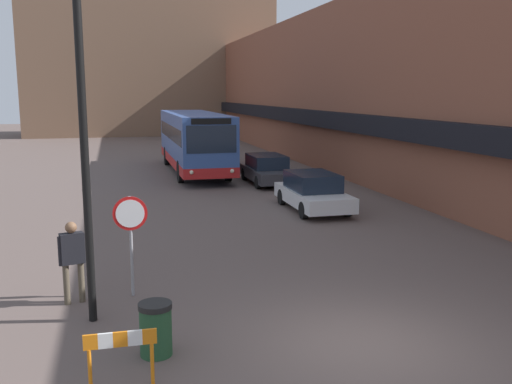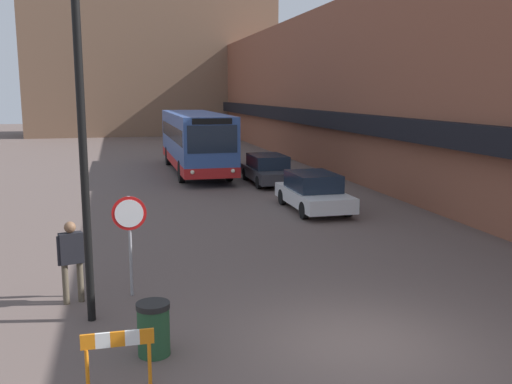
{
  "view_description": "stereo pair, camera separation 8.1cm",
  "coord_description": "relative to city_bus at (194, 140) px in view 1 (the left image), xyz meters",
  "views": [
    {
      "loc": [
        -4.23,
        -8.97,
        4.53
      ],
      "look_at": [
        0.09,
        8.28,
        1.42
      ],
      "focal_mm": 40.0,
      "sensor_mm": 36.0,
      "label": 1
    },
    {
      "loc": [
        -4.15,
        -8.99,
        4.53
      ],
      "look_at": [
        0.09,
        8.28,
        1.42
      ],
      "focal_mm": 40.0,
      "sensor_mm": 36.0,
      "label": 2
    }
  ],
  "objects": [
    {
      "name": "pedestrian",
      "position": [
        -5.42,
        -19.95,
        -0.75
      ],
      "size": [
        0.57,
        0.35,
        1.82
      ],
      "rotation": [
        0.0,
        0.0,
        0.28
      ],
      "color": "brown",
      "rests_on": "ground_plane"
    },
    {
      "name": "street_lamp",
      "position": [
        -4.75,
        -21.04,
        2.67
      ],
      "size": [
        1.46,
        0.36,
        7.42
      ],
      "color": "black",
      "rests_on": "ground_plane"
    },
    {
      "name": "construction_barricade",
      "position": [
        -4.48,
        -23.96,
        -1.17
      ],
      "size": [
        1.1,
        0.06,
        0.94
      ],
      "color": "orange",
      "rests_on": "ground_plane"
    },
    {
      "name": "ground_plane",
      "position": [
        -0.22,
        -23.41,
        -1.84
      ],
      "size": [
        160.0,
        160.0,
        0.0
      ],
      "primitive_type": "plane",
      "color": "brown"
    },
    {
      "name": "building_backdrop_far",
      "position": [
        -0.22,
        31.53,
        5.86
      ],
      "size": [
        26.0,
        8.0,
        15.39
      ],
      "color": "brown",
      "rests_on": "ground_plane"
    },
    {
      "name": "stop_sign",
      "position": [
        -4.17,
        -19.79,
        -0.19
      ],
      "size": [
        0.76,
        0.08,
        2.28
      ],
      "color": "gray",
      "rests_on": "ground_plane"
    },
    {
      "name": "city_bus",
      "position": [
        0.0,
        0.0,
        0.0
      ],
      "size": [
        2.74,
        12.13,
        3.38
      ],
      "color": "#335193",
      "rests_on": "ground_plane"
    },
    {
      "name": "trash_bin",
      "position": [
        -3.88,
        -22.89,
        -1.36
      ],
      "size": [
        0.59,
        0.59,
        0.95
      ],
      "color": "#234C2D",
      "rests_on": "ground_plane"
    },
    {
      "name": "parked_car_front",
      "position": [
        2.98,
        -11.78,
        -1.11
      ],
      "size": [
        1.9,
        4.46,
        1.46
      ],
      "color": "silver",
      "rests_on": "ground_plane"
    },
    {
      "name": "building_row_right",
      "position": [
        9.75,
        0.59,
        2.84
      ],
      "size": [
        5.5,
        60.0,
        9.39
      ],
      "color": "brown",
      "rests_on": "ground_plane"
    },
    {
      "name": "parked_car_back",
      "position": [
        2.98,
        -4.97,
        -1.12
      ],
      "size": [
        1.89,
        4.68,
        1.44
      ],
      "color": "#38383D",
      "rests_on": "ground_plane"
    }
  ]
}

